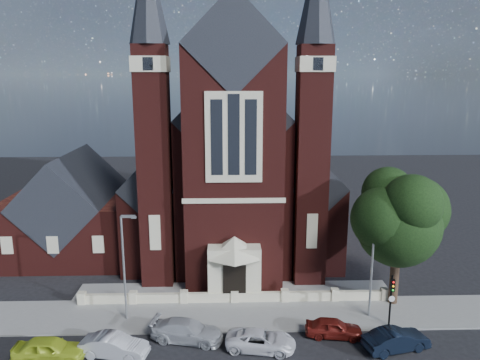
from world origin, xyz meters
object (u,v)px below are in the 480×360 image
object	(u,v)px
street_lamp_right	(374,259)
car_lime_van	(49,349)
parish_hall	(74,214)
street_lamp_left	(125,262)
street_tree	(402,221)
traffic_signal	(391,294)
car_white_suv	(261,340)
car_silver_b	(187,331)
church	(232,163)
car_silver_a	(114,346)
car_navy	(396,340)
car_dark_red	(334,328)

from	to	relation	value
street_lamp_right	car_lime_van	bearing A→B (deg)	-167.57
parish_hall	street_lamp_left	distance (m)	16.18
street_tree	car_lime_van	size ratio (longest dim) A/B	2.39
traffic_signal	car_white_suv	distance (m)	9.89
street_lamp_left	car_lime_van	bearing A→B (deg)	-129.04
street_tree	street_lamp_left	world-z (taller)	street_tree
street_tree	street_lamp_left	bearing A→B (deg)	-175.24
traffic_signal	car_silver_b	bearing A→B (deg)	-175.04
church	car_white_suv	bearing A→B (deg)	-85.98
church	car_lime_van	bearing A→B (deg)	-116.45
street_tree	car_silver_a	distance (m)	22.25
parish_hall	traffic_signal	size ratio (longest dim) A/B	3.05
car_silver_b	street_lamp_right	bearing A→B (deg)	-64.94
church	car_lime_van	xyz separation A→B (m)	(-11.83, -23.77, -7.42)
street_tree	car_navy	distance (m)	8.94
traffic_signal	car_silver_a	size ratio (longest dim) A/B	0.92
car_navy	car_dark_red	bearing A→B (deg)	50.56
street_tree	traffic_signal	world-z (taller)	street_tree
car_silver_b	car_white_suv	world-z (taller)	car_silver_b
parish_hall	car_dark_red	size ratio (longest dim) A/B	3.15
street_lamp_left	parish_hall	bearing A→B (deg)	120.02
street_tree	church	bearing A→B (deg)	126.17
street_lamp_left	car_silver_b	xyz separation A→B (m)	(4.59, -2.82, -3.88)
traffic_signal	car_navy	bearing A→B (deg)	-100.76
parish_hall	street_lamp_left	size ratio (longest dim) A/B	1.51
car_white_suv	car_navy	size ratio (longest dim) A/B	1.04
car_lime_van	car_navy	world-z (taller)	car_lime_van
car_white_suv	car_dark_red	bearing A→B (deg)	-64.94
church	traffic_signal	distance (m)	23.94
parish_hall	car_silver_a	world-z (taller)	parish_hall
street_lamp_left	car_dark_red	world-z (taller)	street_lamp_left
car_lime_van	car_white_suv	bearing A→B (deg)	-86.22
street_lamp_right	car_silver_b	world-z (taller)	street_lamp_right
street_tree	traffic_signal	distance (m)	5.70
car_silver_b	traffic_signal	bearing A→B (deg)	-71.85
street_lamp_left	car_white_suv	size ratio (longest dim) A/B	1.76
street_lamp_right	car_navy	bearing A→B (deg)	-84.96
parish_hall	street_lamp_left	xyz separation A→B (m)	(8.09, -14.00, 0.59)
car_silver_a	street_tree	bearing A→B (deg)	-62.43
car_silver_a	car_lime_van	bearing A→B (deg)	105.27
street_lamp_right	car_dark_red	bearing A→B (deg)	-141.92
street_lamp_right	car_white_suv	xyz separation A→B (m)	(-8.48, -4.00, -3.96)
street_lamp_right	car_navy	size ratio (longest dim) A/B	1.83
street_tree	car_silver_a	bearing A→B (deg)	-163.08
church	parish_hall	size ratio (longest dim) A/B	2.86
street_tree	car_navy	size ratio (longest dim) A/B	2.42
car_lime_van	car_navy	bearing A→B (deg)	-88.49
car_silver_a	car_dark_red	xyz separation A→B (m)	(14.58, 1.89, -0.06)
car_white_suv	car_silver_a	bearing A→B (deg)	103.07
church	traffic_signal	size ratio (longest dim) A/B	8.72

